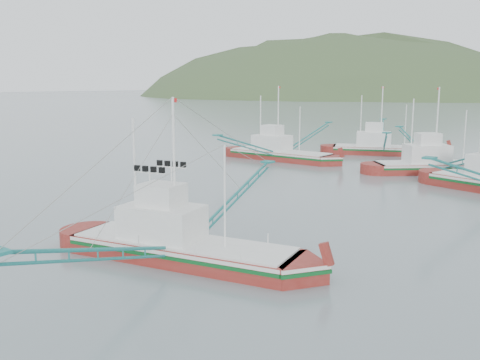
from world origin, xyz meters
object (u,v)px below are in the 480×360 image
Objects in this scene: bg_boat_extra at (383,140)px; main_boat at (180,230)px; bg_boat_far at (438,153)px; bg_boat_left at (279,149)px.

main_boat is at bearing -103.33° from bg_boat_extra.
bg_boat_far is 0.90× the size of bg_boat_extra.
bg_boat_left is (-20.24, -2.27, -0.80)m from bg_boat_far.
main_boat is at bearing -134.17° from bg_boat_far.
bg_boat_extra is at bearing 57.51° from bg_boat_left.
main_boat is 52.68m from bg_boat_extra.
bg_boat_far is at bearing 6.61° from bg_boat_left.
bg_boat_far is 16.17m from bg_boat_extra.
bg_boat_far is at bearing 75.61° from main_boat.
main_boat is at bearing -64.07° from bg_boat_left.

